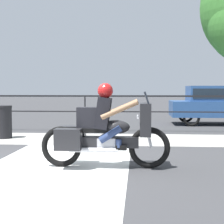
{
  "coord_description": "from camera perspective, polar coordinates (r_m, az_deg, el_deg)",
  "views": [
    {
      "loc": [
        1.85,
        -6.65,
        1.47
      ],
      "look_at": [
        1.27,
        1.05,
        0.97
      ],
      "focal_mm": 55.0,
      "sensor_mm": 36.0,
      "label": 1
    }
  ],
  "objects": [
    {
      "name": "crosswalk_band",
      "position": [
        6.79,
        -8.84,
        -8.78
      ],
      "size": [
        2.72,
        6.0,
        0.01
      ],
      "primitive_type": "cube",
      "color": "silver",
      "rests_on": "ground"
    },
    {
      "name": "ground_plane",
      "position": [
        7.06,
        -11.12,
        -8.36
      ],
      "size": [
        120.0,
        120.0,
        0.0
      ],
      "primitive_type": "plane",
      "color": "#38383A"
    },
    {
      "name": "parked_car",
      "position": [
        15.06,
        16.91,
        1.5
      ],
      "size": [
        3.98,
        1.79,
        1.63
      ],
      "rotation": [
        0.0,
        0.0,
        -0.07
      ],
      "color": "#284C84",
      "rests_on": "ground"
    },
    {
      "name": "motorcycle",
      "position": [
        6.45,
        -1.3,
        -3.11
      ],
      "size": [
        2.44,
        0.76,
        1.59
      ],
      "rotation": [
        0.0,
        0.0,
        -0.02
      ],
      "color": "black",
      "rests_on": "ground"
    },
    {
      "name": "fence_railing",
      "position": [
        12.08,
        -4.52,
        1.51
      ],
      "size": [
        36.0,
        0.05,
        1.28
      ],
      "color": "black",
      "rests_on": "ground"
    },
    {
      "name": "trash_bin",
      "position": [
        10.81,
        -17.51,
        -1.6
      ],
      "size": [
        0.48,
        0.48,
        0.99
      ],
      "color": "black",
      "rests_on": "ground"
    },
    {
      "name": "sidewalk_band",
      "position": [
        10.33,
        -6.09,
        -4.44
      ],
      "size": [
        44.0,
        2.4,
        0.01
      ],
      "primitive_type": "cube",
      "color": "#A8A59E",
      "rests_on": "ground"
    }
  ]
}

